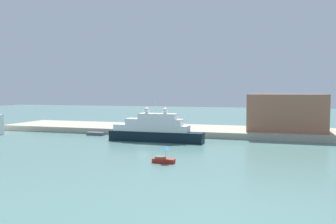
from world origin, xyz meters
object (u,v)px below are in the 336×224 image
Objects in this scene: harbor_building at (286,112)px; person_figure at (149,125)px; large_yacht at (155,130)px; small_motorboat at (164,158)px; parked_car at (136,125)px; work_barge at (96,134)px; mooring_bollard at (157,128)px.

harbor_building reaches higher than person_figure.
large_yacht is 26.83m from small_motorboat.
large_yacht is 6.08× the size of small_motorboat.
small_motorboat is (10.21, -24.74, -1.94)m from large_yacht.
large_yacht is at bearing -53.61° from parked_car.
parked_car is 4.24m from person_figure.
large_yacht is 21.53m from work_barge.
work_barge is 54.42m from harbor_building.
large_yacht is at bearing -148.87° from harbor_building.
mooring_bollard is (-35.03, -8.87, -4.70)m from harbor_building.
large_yacht is 6.33× the size of parked_car.
small_motorboat is at bearing -69.66° from mooring_bollard.
harbor_building is (32.16, 19.42, 3.93)m from large_yacht.
harbor_building reaches higher than mooring_bollard.
mooring_bollard is at bearing 105.20° from large_yacht.
harbor_building is at bearing 3.95° from person_figure.
small_motorboat is 43.78m from work_barge.
parked_car is at bearing 118.30° from small_motorboat.
parked_car is at bearing 126.39° from large_yacht.
harbor_building is at bearing 4.90° from parked_car.
small_motorboat is at bearing -61.70° from parked_car.
parked_car is (-21.76, 40.41, 1.36)m from small_motorboat.
harbor_building is (52.51, 12.82, 6.35)m from work_barge.
person_figure is 7.66m from mooring_bollard.
parked_car reaches higher than mooring_bollard.
parked_car is at bearing -175.10° from harbor_building.
parked_car is at bearing 45.87° from work_barge.
small_motorboat is 45.92m from parked_car.
small_motorboat is at bearing -67.56° from large_yacht.
small_motorboat is at bearing -66.92° from person_figure.
mooring_bollard is (8.68, -5.12, -0.19)m from parked_car.
large_yacht reaches higher than mooring_bollard.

